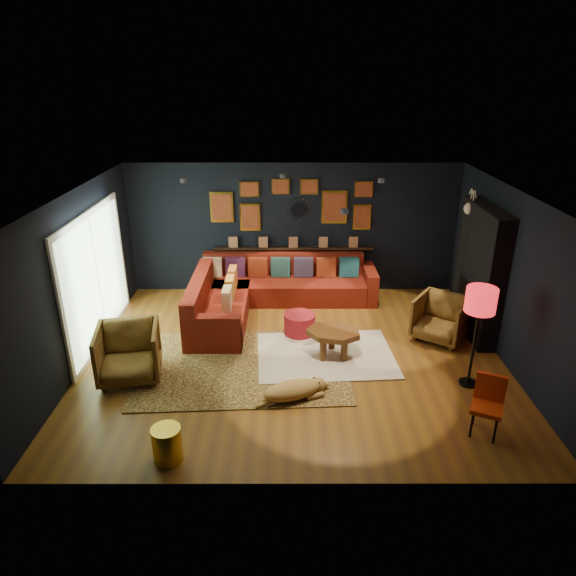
{
  "coord_description": "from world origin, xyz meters",
  "views": [
    {
      "loc": [
        -0.12,
        -7.11,
        4.17
      ],
      "look_at": [
        -0.11,
        0.3,
        1.05
      ],
      "focal_mm": 32.0,
      "sensor_mm": 36.0,
      "label": 1
    }
  ],
  "objects_px": {
    "pouf": "(300,324)",
    "dog": "(292,387)",
    "armchair_left": "(128,351)",
    "gold_stool": "(167,444)",
    "coffee_table": "(333,335)",
    "sectional": "(261,293)",
    "floor_lamp": "(480,305)",
    "armchair_right": "(441,316)",
    "orange_chair": "(488,400)"
  },
  "relations": [
    {
      "from": "sectional",
      "to": "floor_lamp",
      "type": "bearing_deg",
      "value": -39.9
    },
    {
      "from": "orange_chair",
      "to": "armchair_left",
      "type": "bearing_deg",
      "value": -169.3
    },
    {
      "from": "armchair_left",
      "to": "dog",
      "type": "relative_size",
      "value": 0.8
    },
    {
      "from": "pouf",
      "to": "floor_lamp",
      "type": "distance_m",
      "value": 3.05
    },
    {
      "from": "pouf",
      "to": "dog",
      "type": "height_order",
      "value": "pouf"
    },
    {
      "from": "floor_lamp",
      "to": "pouf",
      "type": "bearing_deg",
      "value": 147.39
    },
    {
      "from": "coffee_table",
      "to": "gold_stool",
      "type": "distance_m",
      "value": 3.16
    },
    {
      "from": "sectional",
      "to": "dog",
      "type": "distance_m",
      "value": 3.03
    },
    {
      "from": "floor_lamp",
      "to": "coffee_table",
      "type": "bearing_deg",
      "value": 157.47
    },
    {
      "from": "sectional",
      "to": "armchair_right",
      "type": "relative_size",
      "value": 4.15
    },
    {
      "from": "pouf",
      "to": "dog",
      "type": "distance_m",
      "value": 1.91
    },
    {
      "from": "armchair_left",
      "to": "sectional",
      "type": "bearing_deg",
      "value": 42.49
    },
    {
      "from": "armchair_left",
      "to": "coffee_table",
      "type": "bearing_deg",
      "value": 0.58
    },
    {
      "from": "pouf",
      "to": "dog",
      "type": "relative_size",
      "value": 0.48
    },
    {
      "from": "armchair_left",
      "to": "armchair_right",
      "type": "xyz_separation_m",
      "value": [
        4.88,
        1.2,
        -0.04
      ]
    },
    {
      "from": "gold_stool",
      "to": "dog",
      "type": "xyz_separation_m",
      "value": [
        1.46,
        1.19,
        -0.02
      ]
    },
    {
      "from": "floor_lamp",
      "to": "armchair_left",
      "type": "bearing_deg",
      "value": 177.73
    },
    {
      "from": "armchair_left",
      "to": "dog",
      "type": "bearing_deg",
      "value": -23.83
    },
    {
      "from": "floor_lamp",
      "to": "dog",
      "type": "xyz_separation_m",
      "value": [
        -2.55,
        -0.37,
        -1.07
      ]
    },
    {
      "from": "sectional",
      "to": "coffee_table",
      "type": "bearing_deg",
      "value": -56.23
    },
    {
      "from": "gold_stool",
      "to": "dog",
      "type": "bearing_deg",
      "value": 39.17
    },
    {
      "from": "armchair_right",
      "to": "gold_stool",
      "type": "height_order",
      "value": "armchair_right"
    },
    {
      "from": "sectional",
      "to": "orange_chair",
      "type": "height_order",
      "value": "sectional"
    },
    {
      "from": "coffee_table",
      "to": "sectional",
      "type": "bearing_deg",
      "value": 123.77
    },
    {
      "from": "armchair_left",
      "to": "floor_lamp",
      "type": "height_order",
      "value": "floor_lamp"
    },
    {
      "from": "pouf",
      "to": "dog",
      "type": "xyz_separation_m",
      "value": [
        -0.15,
        -1.91,
        -0.01
      ]
    },
    {
      "from": "coffee_table",
      "to": "dog",
      "type": "distance_m",
      "value": 1.34
    },
    {
      "from": "armchair_right",
      "to": "dog",
      "type": "relative_size",
      "value": 0.73
    },
    {
      "from": "coffee_table",
      "to": "dog",
      "type": "relative_size",
      "value": 0.89
    },
    {
      "from": "coffee_table",
      "to": "gold_stool",
      "type": "relative_size",
      "value": 2.33
    },
    {
      "from": "floor_lamp",
      "to": "gold_stool",
      "type": "bearing_deg",
      "value": -158.81
    },
    {
      "from": "armchair_left",
      "to": "orange_chair",
      "type": "xyz_separation_m",
      "value": [
        4.78,
        -1.24,
        0.0
      ]
    },
    {
      "from": "armchair_right",
      "to": "orange_chair",
      "type": "distance_m",
      "value": 2.44
    },
    {
      "from": "sectional",
      "to": "armchair_right",
      "type": "distance_m",
      "value": 3.3
    },
    {
      "from": "armchair_left",
      "to": "orange_chair",
      "type": "height_order",
      "value": "armchair_left"
    },
    {
      "from": "sectional",
      "to": "armchair_left",
      "type": "bearing_deg",
      "value": -127.02
    },
    {
      "from": "pouf",
      "to": "armchair_right",
      "type": "relative_size",
      "value": 0.65
    },
    {
      "from": "coffee_table",
      "to": "armchair_left",
      "type": "height_order",
      "value": "armchair_left"
    },
    {
      "from": "sectional",
      "to": "gold_stool",
      "type": "relative_size",
      "value": 7.96
    },
    {
      "from": "pouf",
      "to": "orange_chair",
      "type": "xyz_separation_m",
      "value": [
        2.26,
        -2.58,
        0.25
      ]
    },
    {
      "from": "sectional",
      "to": "pouf",
      "type": "height_order",
      "value": "sectional"
    },
    {
      "from": "armchair_right",
      "to": "dog",
      "type": "distance_m",
      "value": 3.07
    },
    {
      "from": "sectional",
      "to": "floor_lamp",
      "type": "distance_m",
      "value": 4.17
    },
    {
      "from": "pouf",
      "to": "gold_stool",
      "type": "distance_m",
      "value": 3.49
    },
    {
      "from": "gold_stool",
      "to": "floor_lamp",
      "type": "xyz_separation_m",
      "value": [
        4.01,
        1.55,
        1.05
      ]
    },
    {
      "from": "orange_chair",
      "to": "dog",
      "type": "bearing_deg",
      "value": -170.47
    },
    {
      "from": "pouf",
      "to": "armchair_right",
      "type": "distance_m",
      "value": 2.37
    },
    {
      "from": "coffee_table",
      "to": "dog",
      "type": "xyz_separation_m",
      "value": [
        -0.65,
        -1.16,
        -0.18
      ]
    },
    {
      "from": "pouf",
      "to": "floor_lamp",
      "type": "xyz_separation_m",
      "value": [
        2.41,
        -1.54,
        1.06
      ]
    },
    {
      "from": "armchair_left",
      "to": "armchair_right",
      "type": "bearing_deg",
      "value": 3.33
    }
  ]
}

